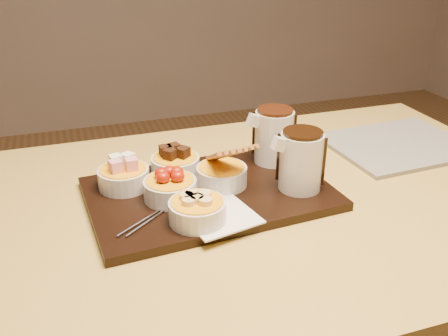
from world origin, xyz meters
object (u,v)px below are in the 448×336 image
object	(u,v)px
bowl_strawberries	(170,190)
serving_board	(209,194)
pitcher_milk_chocolate	(274,137)
dining_table	(267,237)
pitcher_dark_chocolate	(301,162)
newspaper	(398,145)

from	to	relation	value
bowl_strawberries	serving_board	bearing A→B (deg)	7.52
bowl_strawberries	pitcher_milk_chocolate	distance (m)	0.27
dining_table	pitcher_dark_chocolate	bearing A→B (deg)	-20.51
serving_board	pitcher_milk_chocolate	size ratio (longest dim) A/B	4.06
pitcher_dark_chocolate	pitcher_milk_chocolate	size ratio (longest dim) A/B	1.00
serving_board	bowl_strawberries	bearing A→B (deg)	-176.42
dining_table	newspaper	world-z (taller)	newspaper
serving_board	bowl_strawberries	distance (m)	0.08
pitcher_milk_chocolate	newspaper	bearing A→B (deg)	-1.58
pitcher_dark_chocolate	newspaper	xyz separation A→B (m)	(0.34, 0.14, -0.07)
serving_board	newspaper	world-z (taller)	serving_board
pitcher_milk_chocolate	newspaper	distance (m)	0.34
serving_board	newspaper	distance (m)	0.51
bowl_strawberries	newspaper	size ratio (longest dim) A/B	0.31
pitcher_milk_chocolate	pitcher_dark_chocolate	bearing A→B (deg)	-94.40
dining_table	pitcher_milk_chocolate	distance (m)	0.21
pitcher_dark_chocolate	pitcher_milk_chocolate	distance (m)	0.13
bowl_strawberries	newspaper	distance (m)	0.60
newspaper	pitcher_dark_chocolate	bearing A→B (deg)	-160.02
bowl_strawberries	pitcher_milk_chocolate	bearing A→B (deg)	20.34
dining_table	newspaper	xyz separation A→B (m)	(0.39, 0.12, 0.10)
dining_table	serving_board	xyz separation A→B (m)	(-0.12, 0.03, 0.11)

